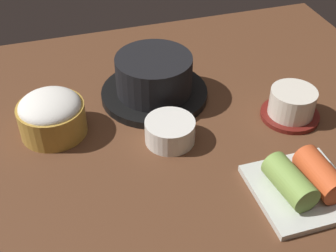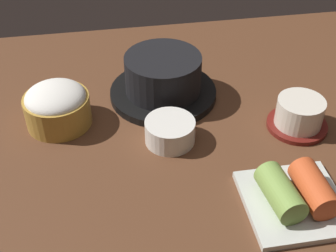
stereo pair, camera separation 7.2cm
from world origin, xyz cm
name	(u,v)px [view 1 (the left image)]	position (x,y,z in cm)	size (l,w,h in cm)	color
dining_table	(153,140)	(0.00, 0.00, 1.00)	(100.00, 76.00, 2.00)	#56331E
stone_pot	(154,79)	(3.23, 10.41, 5.76)	(19.23, 19.23, 8.12)	black
rice_bowl	(51,114)	(-15.30, 5.64, 5.62)	(10.85, 10.85, 7.14)	#B78C38
tea_cup_with_saucer	(292,104)	(23.85, -2.19, 4.60)	(10.03, 10.03, 5.38)	maroon
banchan_cup_center	(170,131)	(2.30, -2.07, 4.05)	(8.06, 8.06, 3.84)	white
kimchi_plate	(304,183)	(16.85, -18.47, 4.00)	(13.61, 13.61, 5.06)	silver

